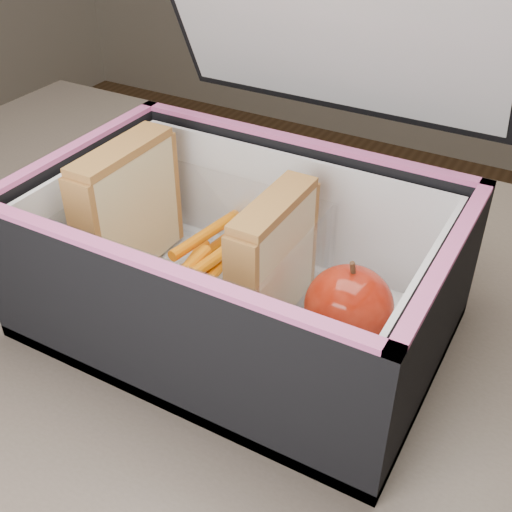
# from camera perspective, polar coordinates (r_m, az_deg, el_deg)

# --- Properties ---
(kitchen_table) EXTENTS (1.20, 0.80, 0.75)m
(kitchen_table) POSITION_cam_1_polar(r_m,az_deg,el_deg) (0.54, 2.58, -18.38)
(kitchen_table) COLOR brown
(kitchen_table) RESTS_ON ground
(lunch_bag) EXTENTS (0.31, 0.30, 0.30)m
(lunch_bag) POSITION_cam_1_polar(r_m,az_deg,el_deg) (0.49, -1.30, 0.40)
(lunch_bag) COLOR black
(lunch_bag) RESTS_ON kitchen_table
(plastic_tub) EXTENTS (0.18, 0.13, 0.08)m
(plastic_tub) POSITION_cam_1_polar(r_m,az_deg,el_deg) (0.52, -5.18, 0.36)
(plastic_tub) COLOR white
(plastic_tub) RESTS_ON lunch_bag
(sandwich_left) EXTENTS (0.03, 0.10, 0.11)m
(sandwich_left) POSITION_cam_1_polar(r_m,az_deg,el_deg) (0.54, -11.32, 4.19)
(sandwich_left) COLOR #D1BA7F
(sandwich_left) RESTS_ON plastic_tub
(sandwich_right) EXTENTS (0.03, 0.09, 0.10)m
(sandwich_right) POSITION_cam_1_polar(r_m,az_deg,el_deg) (0.48, 1.54, -0.33)
(sandwich_right) COLOR #D1BA7F
(sandwich_right) RESTS_ON plastic_tub
(carrot_sticks) EXTENTS (0.06, 0.15, 0.03)m
(carrot_sticks) POSITION_cam_1_polar(r_m,az_deg,el_deg) (0.53, -5.46, -0.97)
(carrot_sticks) COLOR orange
(carrot_sticks) RESTS_ON plastic_tub
(paper_napkin) EXTENTS (0.09, 0.09, 0.01)m
(paper_napkin) POSITION_cam_1_polar(r_m,az_deg,el_deg) (0.49, 7.18, -7.46)
(paper_napkin) COLOR white
(paper_napkin) RESTS_ON lunch_bag
(red_apple) EXTENTS (0.09, 0.09, 0.07)m
(red_apple) POSITION_cam_1_polar(r_m,az_deg,el_deg) (0.47, 8.24, -4.44)
(red_apple) COLOR #7C0A00
(red_apple) RESTS_ON paper_napkin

